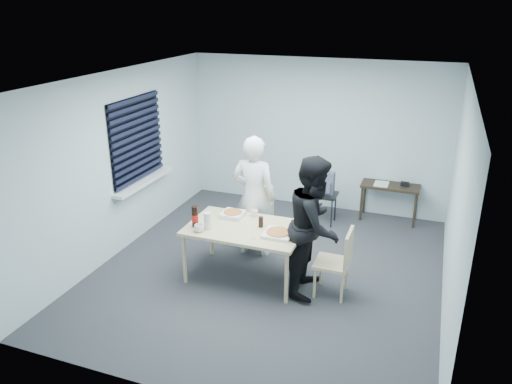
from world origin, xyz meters
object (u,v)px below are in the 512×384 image
at_px(dining_table, 245,231).
at_px(soda_bottle, 195,217).
at_px(side_table, 390,189).
at_px(stool, 325,200).
at_px(backpack, 326,184).
at_px(mug_b, 254,213).
at_px(person_white, 254,197).
at_px(chair_far, 258,211).
at_px(chair_right, 339,258).
at_px(person_black, 314,226).
at_px(mug_a, 199,228).

bearing_deg(dining_table, soda_bottle, -160.71).
distance_m(side_table, stool, 1.10).
bearing_deg(side_table, stool, -153.81).
bearing_deg(backpack, mug_b, -95.86).
xyz_separation_m(person_white, backpack, (0.73, 1.39, -0.19)).
bearing_deg(side_table, soda_bottle, -128.32).
bearing_deg(mug_b, backpack, 70.46).
distance_m(chair_far, chair_right, 1.76).
height_order(chair_right, backpack, chair_right).
xyz_separation_m(dining_table, backpack, (0.59, 2.06, 0.03)).
height_order(person_black, mug_a, person_black).
height_order(backpack, mug_b, backpack).
height_order(person_white, soda_bottle, person_white).
bearing_deg(dining_table, person_white, 101.17).
bearing_deg(chair_right, person_black, 173.55).
xyz_separation_m(person_white, stool, (0.73, 1.40, -0.48)).
xyz_separation_m(backpack, soda_bottle, (-1.21, -2.27, 0.17)).
distance_m(person_white, mug_a, 1.07).
bearing_deg(person_white, dining_table, 101.17).
relative_size(chair_far, mug_a, 7.24).
distance_m(dining_table, side_table, 3.00).
bearing_deg(backpack, stool, 103.68).
bearing_deg(mug_a, chair_far, 77.10).
xyz_separation_m(side_table, backpack, (-0.98, -0.49, 0.15)).
distance_m(chair_right, person_white, 1.58).
xyz_separation_m(mug_b, soda_bottle, (-0.60, -0.57, 0.09)).
relative_size(stool, soda_bottle, 1.82).
distance_m(backpack, mug_a, 2.63).
relative_size(chair_far, backpack, 2.40).
distance_m(dining_table, chair_right, 1.25).
relative_size(chair_far, stool, 1.72).
bearing_deg(stool, mug_b, -109.42).
bearing_deg(side_table, chair_far, -138.86).
height_order(chair_far, person_black, person_black).
xyz_separation_m(chair_right, mug_b, (-1.25, 0.37, 0.26)).
xyz_separation_m(mug_a, soda_bottle, (-0.11, 0.12, 0.09)).
bearing_deg(dining_table, mug_b, 91.46).
xyz_separation_m(dining_table, person_black, (0.90, 0.02, 0.21)).
bearing_deg(soda_bottle, mug_a, -47.08).
bearing_deg(mug_b, mug_a, -125.41).
height_order(dining_table, backpack, backpack).
relative_size(chair_far, person_white, 0.50).
xyz_separation_m(side_table, mug_b, (-1.58, -2.19, 0.23)).
bearing_deg(person_white, side_table, -132.14).
relative_size(person_white, mug_b, 17.70).
bearing_deg(soda_bottle, stool, 62.15).
bearing_deg(soda_bottle, dining_table, 19.29).
distance_m(chair_far, person_black, 1.52).
bearing_deg(mug_a, backpack, 65.40).
bearing_deg(person_white, chair_far, -79.66).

